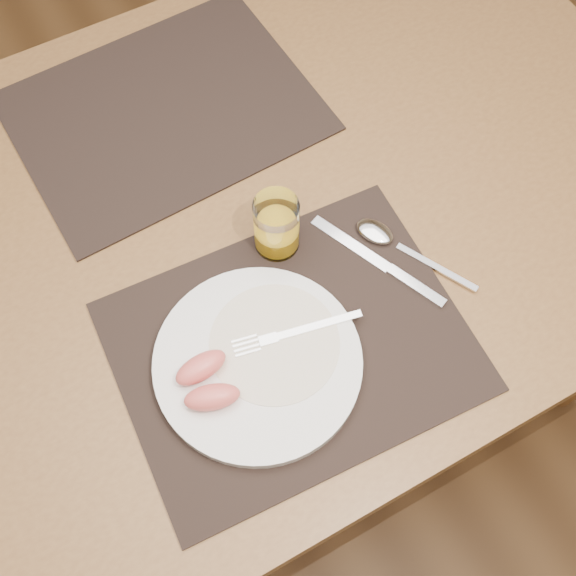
# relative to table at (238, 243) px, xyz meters

# --- Properties ---
(ground) EXTENTS (5.00, 5.00, 0.00)m
(ground) POSITION_rel_table_xyz_m (0.00, 0.00, -0.67)
(ground) COLOR brown
(ground) RESTS_ON ground
(table) EXTENTS (1.40, 0.90, 0.75)m
(table) POSITION_rel_table_xyz_m (0.00, 0.00, 0.00)
(table) COLOR brown
(table) RESTS_ON ground
(placemat_near) EXTENTS (0.47, 0.37, 0.00)m
(placemat_near) POSITION_rel_table_xyz_m (-0.03, -0.22, 0.09)
(placemat_near) COLOR black
(placemat_near) RESTS_ON table
(placemat_far) EXTENTS (0.47, 0.37, 0.00)m
(placemat_far) POSITION_rel_table_xyz_m (-0.01, 0.22, 0.09)
(placemat_far) COLOR black
(placemat_far) RESTS_ON table
(plate) EXTENTS (0.27, 0.27, 0.02)m
(plate) POSITION_rel_table_xyz_m (-0.08, -0.22, 0.10)
(plate) COLOR white
(plate) RESTS_ON placemat_near
(plate_dressing) EXTENTS (0.17, 0.17, 0.00)m
(plate_dressing) POSITION_rel_table_xyz_m (-0.05, -0.21, 0.10)
(plate_dressing) COLOR white
(plate_dressing) RESTS_ON plate
(fork) EXTENTS (0.17, 0.05, 0.00)m
(fork) POSITION_rel_table_xyz_m (-0.03, -0.21, 0.11)
(fork) COLOR silver
(fork) RESTS_ON plate
(knife) EXTENTS (0.10, 0.21, 0.01)m
(knife) POSITION_rel_table_xyz_m (0.15, -0.19, 0.09)
(knife) COLOR silver
(knife) RESTS_ON placemat_near
(spoon) EXTENTS (0.11, 0.18, 0.01)m
(spoon) POSITION_rel_table_xyz_m (0.17, -0.14, 0.09)
(spoon) COLOR silver
(spoon) RESTS_ON placemat_near
(juice_glass) EXTENTS (0.06, 0.06, 0.09)m
(juice_glass) POSITION_rel_table_xyz_m (0.03, -0.07, 0.13)
(juice_glass) COLOR white
(juice_glass) RESTS_ON placemat_near
(grapefruit_wedges) EXTENTS (0.08, 0.09, 0.03)m
(grapefruit_wedges) POSITION_rel_table_xyz_m (-0.15, -0.22, 0.12)
(grapefruit_wedges) COLOR #E1685C
(grapefruit_wedges) RESTS_ON plate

